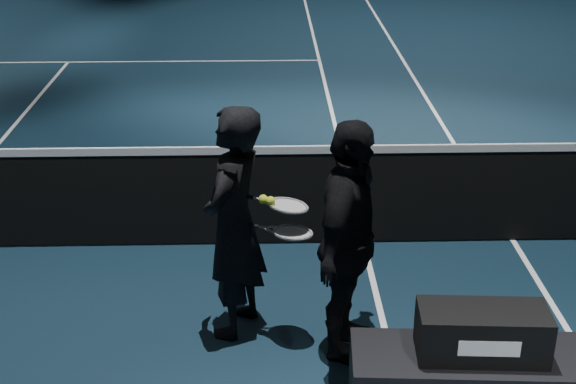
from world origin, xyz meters
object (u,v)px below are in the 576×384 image
player_b (348,243)px  racket_lower (293,233)px  tennis_balls (267,197)px  racket_bag (482,332)px  player_a (234,224)px  racket_upper (288,206)px

player_b → racket_lower: (-0.37, 0.15, 0.01)m
player_b → tennis_balls: player_b is taller
racket_bag → player_a: 1.89m
player_a → tennis_balls: bearing=91.2°
racket_lower → tennis_balls: (-0.18, 0.08, 0.23)m
player_a → racket_upper: size_ratio=2.59×
racket_lower → tennis_balls: bearing=178.5°
player_a → player_b: same height
racket_upper → player_b: bearing=-9.1°
player_a → tennis_balls: (0.24, -0.09, 0.24)m
player_a → racket_lower: (0.42, -0.17, 0.01)m
racket_bag → tennis_balls: bearing=147.6°
racket_bag → racket_lower: size_ratio=1.17×
racket_bag → player_a: (-1.55, 1.05, 0.25)m
racket_bag → player_a: player_a is taller
racket_bag → racket_upper: size_ratio=1.17×
racket_bag → racket_lower: 1.46m
racket_bag → racket_lower: (-1.13, 0.88, 0.25)m
tennis_balls → player_a: bearing=158.8°
player_a → racket_bag: bearing=78.4°
racket_lower → tennis_balls: size_ratio=5.67×
player_a → racket_lower: player_a is taller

